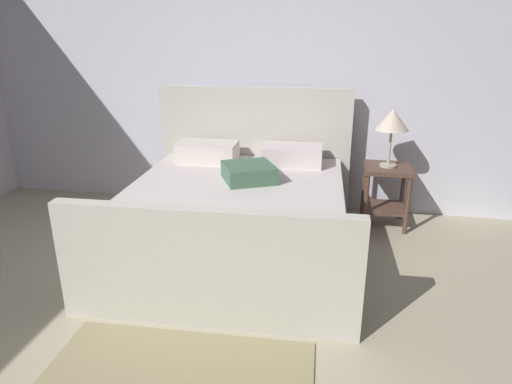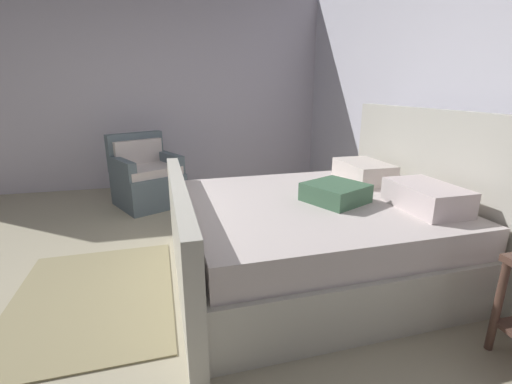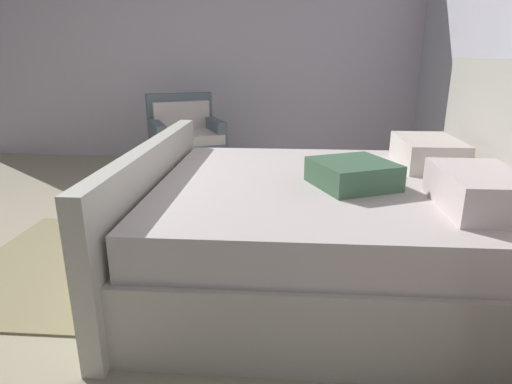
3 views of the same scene
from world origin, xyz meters
TOP-DOWN VIEW (x-y plane):
  - ground_plane at (0.00, 0.00)m, footprint 5.72×5.77m
  - wall_side_left at (-2.92, 0.00)m, footprint 0.12×5.89m
  - bed at (0.18, 1.72)m, footprint 2.01×2.20m
  - armchair at (-1.95, 0.27)m, footprint 0.98×0.97m
  - area_rug at (0.18, -0.02)m, footprint 1.54×1.16m

SIDE VIEW (x-z plane):
  - ground_plane at x=0.00m, z-range -0.02..0.00m
  - area_rug at x=0.18m, z-range 0.00..0.01m
  - armchair at x=-1.95m, z-range -0.10..0.80m
  - bed at x=0.18m, z-range -0.29..1.01m
  - wall_side_left at x=-2.92m, z-range 0.00..2.79m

